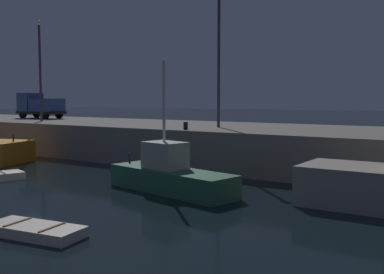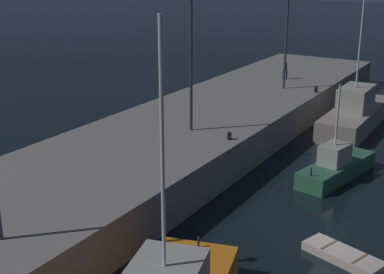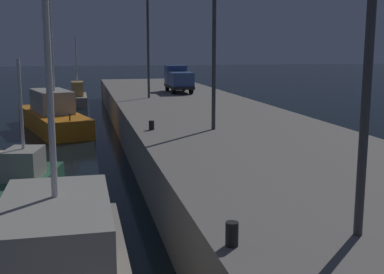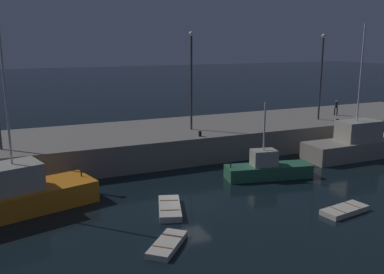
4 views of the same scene
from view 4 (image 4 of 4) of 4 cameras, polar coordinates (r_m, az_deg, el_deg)
The scene contains 12 objects.
ground_plane at distance 29.71m, azimuth -0.34°, elevation -8.73°, with size 320.00×320.00×0.00m, color black.
pier_quay at distance 41.09m, azimuth -7.53°, elevation -0.90°, with size 74.93×10.90×2.50m.
fishing_boat_blue at distance 43.76m, azimuth 21.61°, elevation -0.90°, with size 11.74×3.23×12.47m.
fishing_boat_white at distance 35.05m, azimuth 10.12°, elevation -4.19°, with size 7.27×3.31×6.20m.
rowboat_white_mid at distance 29.63m, azimuth 19.84°, elevation -9.23°, with size 3.49×1.83×0.39m.
dinghy_red_small at distance 23.65m, azimuth -3.34°, elevation -14.22°, with size 3.05×3.22×0.37m.
rowboat_blue_far at distance 28.16m, azimuth -3.03°, elevation -9.55°, with size 2.52×4.07×0.45m.
lamp_post_east at distance 40.45m, azimuth -0.09°, elevation 8.44°, with size 0.44×0.44×9.27m.
lamp_post_central at distance 47.87m, azimuth 17.01°, elevation 8.49°, with size 0.44×0.44×9.14m.
dockworker at distance 51.76m, azimuth 18.83°, elevation 3.89°, with size 0.38×0.46×1.76m.
bollard_west at distance 38.14m, azimuth 1.09°, elevation 0.43°, with size 0.28×0.28×0.47m, color black.
bollard_central at distance 46.28m, azimuth 18.97°, elevation 1.97°, with size 0.28×0.28×0.53m, color black.
Camera 4 is at (-10.88, -25.40, 10.90)m, focal length 39.65 mm.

